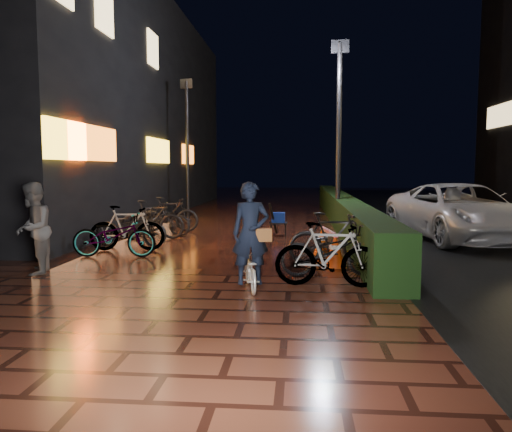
# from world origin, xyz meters

# --- Properties ---
(ground) EXTENTS (80.00, 80.00, 0.00)m
(ground) POSITION_xyz_m (0.00, 0.00, 0.00)
(ground) COLOR #381911
(ground) RESTS_ON ground
(hedge) EXTENTS (0.70, 20.00, 1.00)m
(hedge) POSITION_xyz_m (3.30, 8.00, 0.50)
(hedge) COLOR black
(hedge) RESTS_ON ground
(bystander_person) EXTENTS (0.87, 0.99, 1.71)m
(bystander_person) POSITION_xyz_m (-3.07, -0.75, 0.86)
(bystander_person) COLOR #545456
(bystander_person) RESTS_ON ground
(van) EXTENTS (3.33, 5.84, 1.54)m
(van) POSITION_xyz_m (6.22, 4.53, 0.77)
(van) COLOR silver
(van) RESTS_ON ground
(storefront_block) EXTENTS (12.09, 22.00, 9.00)m
(storefront_block) POSITION_xyz_m (-9.50, 11.50, 4.50)
(storefront_block) COLOR black
(storefront_block) RESTS_ON ground
(lamp_post_hedge) EXTENTS (0.56, 0.17, 5.85)m
(lamp_post_hedge) POSITION_xyz_m (3.03, 6.27, 3.22)
(lamp_post_hedge) COLOR black
(lamp_post_hedge) RESTS_ON ground
(lamp_post_sf) EXTENTS (0.52, 0.17, 5.37)m
(lamp_post_sf) POSITION_xyz_m (-2.52, 9.74, 2.95)
(lamp_post_sf) COLOR black
(lamp_post_sf) RESTS_ON ground
(cyclist) EXTENTS (0.70, 1.29, 1.75)m
(cyclist) POSITION_xyz_m (1.05, -1.59, 0.65)
(cyclist) COLOR white
(cyclist) RESTS_ON ground
(traffic_barrier) EXTENTS (0.62, 1.65, 0.67)m
(traffic_barrier) POSITION_xyz_m (2.45, 1.02, 0.33)
(traffic_barrier) COLOR #EC420C
(traffic_barrier) RESTS_ON ground
(cart_assembly) EXTENTS (0.53, 0.53, 0.98)m
(cart_assembly) POSITION_xyz_m (1.22, 4.85, 0.50)
(cart_assembly) COLOR black
(cart_assembly) RESTS_ON ground
(parked_bikes_storefront) EXTENTS (2.05, 5.10, 1.08)m
(parked_bikes_storefront) POSITION_xyz_m (-2.25, 3.24, 0.51)
(parked_bikes_storefront) COLOR black
(parked_bikes_storefront) RESTS_ON ground
(parked_bikes_hedge) EXTENTS (2.02, 2.60, 1.08)m
(parked_bikes_hedge) POSITION_xyz_m (2.41, -0.35, 0.52)
(parked_bikes_hedge) COLOR black
(parked_bikes_hedge) RESTS_ON ground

